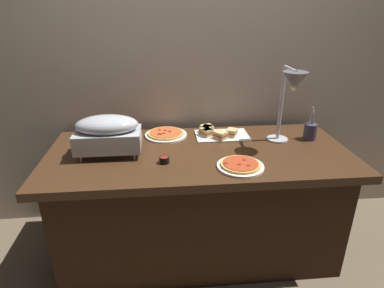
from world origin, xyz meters
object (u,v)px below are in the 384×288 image
pizza_plate_front (166,134)px  sauce_cup_near (164,160)px  chafing_dish (108,133)px  utensil_holder (310,131)px  sandwich_platter (217,133)px  heat_lamp (292,88)px  pizza_plate_center (240,165)px

pizza_plate_front → sauce_cup_near: bearing=-92.4°
pizza_plate_front → chafing_dish: bearing=-141.3°
sauce_cup_near → utensil_holder: size_ratio=0.26×
chafing_dish → sauce_cup_near: size_ratio=6.65×
sandwich_platter → sauce_cup_near: size_ratio=6.27×
heat_lamp → sandwich_platter: bearing=149.2°
pizza_plate_center → sauce_cup_near: sauce_cup_near is taller
chafing_dish → sandwich_platter: chafing_dish is taller
pizza_plate_front → utensil_holder: utensil_holder is taller
chafing_dish → pizza_plate_center: (0.76, -0.24, -0.13)m
pizza_plate_front → sandwich_platter: sandwich_platter is taller
utensil_holder → heat_lamp: bearing=-150.4°
pizza_plate_front → utensil_holder: 0.99m
utensil_holder → chafing_dish: bearing=-174.7°
chafing_dish → sauce_cup_near: chafing_dish is taller
heat_lamp → utensil_holder: (0.22, 0.13, -0.33)m
heat_lamp → pizza_plate_center: size_ratio=1.88×
chafing_dish → pizza_plate_center: size_ratio=1.45×
chafing_dish → sandwich_platter: (0.70, 0.24, -0.12)m
sauce_cup_near → heat_lamp: bearing=10.4°
heat_lamp → pizza_plate_center: (-0.34, -0.24, -0.38)m
pizza_plate_front → sandwich_platter: bearing=-7.1°
sauce_cup_near → pizza_plate_front: bearing=87.6°
sandwich_platter → pizza_plate_front: bearing=172.9°
pizza_plate_center → utensil_holder: utensil_holder is taller
pizza_plate_center → sauce_cup_near: (-0.43, 0.10, 0.01)m
heat_lamp → sauce_cup_near: heat_lamp is taller
pizza_plate_front → utensil_holder: size_ratio=1.29×
pizza_plate_front → pizza_plate_center: 0.66m
pizza_plate_center → pizza_plate_front: bearing=128.1°
sandwich_platter → sauce_cup_near: sandwich_platter is taller
pizza_plate_center → chafing_dish: bearing=162.2°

